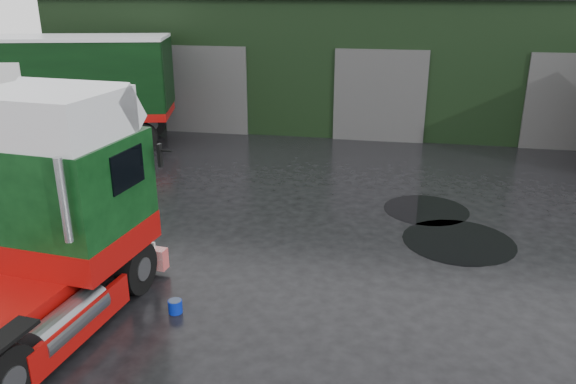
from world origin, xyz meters
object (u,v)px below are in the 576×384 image
at_px(tree_back_a, 277,13).
at_px(tree_back_b, 512,31).
at_px(warehouse, 385,54).
at_px(wash_bucket, 175,307).

height_order(tree_back_a, tree_back_b, tree_back_a).
xyz_separation_m(warehouse, wash_bucket, (-3.56, -21.19, -3.02)).
height_order(warehouse, tree_back_b, tree_back_b).
xyz_separation_m(warehouse, tree_back_a, (-8.00, 10.00, 1.59)).
distance_m(wash_bucket, tree_back_b, 33.46).
bearing_deg(tree_back_a, tree_back_b, 0.00).
xyz_separation_m(wash_bucket, tree_back_b, (11.56, 31.19, 3.61)).
height_order(wash_bucket, tree_back_b, tree_back_b).
relative_size(warehouse, tree_back_b, 4.32).
bearing_deg(tree_back_b, warehouse, -128.66).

